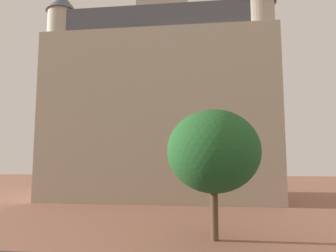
# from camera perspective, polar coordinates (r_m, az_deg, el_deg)

# --- Properties ---
(landmark_building) EXTENTS (22.72, 11.88, 37.66)m
(landmark_building) POSITION_cam_1_polar(r_m,az_deg,el_deg) (32.34, -1.10, 5.70)
(landmark_building) COLOR #B2A893
(landmark_building) RESTS_ON ground_plane
(tree_curb_far) EXTENTS (4.76, 4.76, 6.58)m
(tree_curb_far) POSITION_cam_1_polar(r_m,az_deg,el_deg) (15.33, 8.77, -4.83)
(tree_curb_far) COLOR brown
(tree_curb_far) RESTS_ON ground_plane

